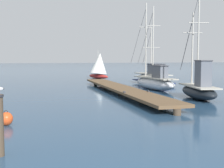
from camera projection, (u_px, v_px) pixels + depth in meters
floating_dock at (120, 88)px, 22.08m from camera, size 3.20×18.56×0.53m
fishing_boat_0 at (199, 88)px, 18.73m from camera, size 2.58×6.06×7.13m
fishing_boat_1 at (155, 81)px, 24.52m from camera, size 1.51×8.09×7.42m
fishing_boat_4 at (153, 78)px, 29.82m from camera, size 2.49×6.43×5.68m
mooring_buoy at (6, 119)px, 11.26m from camera, size 0.51×0.51×0.59m
distant_sailboat at (99, 66)px, 38.45m from camera, size 2.92×4.51×3.71m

